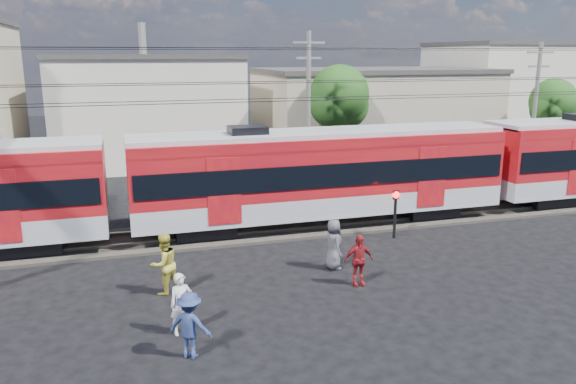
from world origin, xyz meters
The scene contains 18 objects.
ground centered at (0.00, 0.00, 0.00)m, with size 120.00×120.00×0.00m, color black.
track_bed centered at (0.00, 8.00, 0.06)m, with size 70.00×3.40×0.12m, color #2D2823.
rail_near centered at (0.00, 7.25, 0.18)m, with size 70.00×0.12×0.12m, color #59544C.
rail_far centered at (0.00, 8.75, 0.18)m, with size 70.00×0.12×0.12m, color #59544C.
commuter_train centered at (4.43, 8.00, 2.40)m, with size 50.30×3.08×4.17m.
building_midwest centered at (-2.00, 27.00, 3.66)m, with size 12.24×12.24×7.30m.
building_mideast centered at (14.00, 24.00, 3.16)m, with size 16.32×10.20×6.30m.
building_east centered at (28.00, 28.00, 4.16)m, with size 10.20×10.20×8.30m.
utility_pole_mid centered at (6.00, 15.00, 4.53)m, with size 1.80×0.24×8.50m.
utility_pole_east centered at (20.00, 14.00, 4.28)m, with size 1.80×0.24×8.00m.
tree_near centered at (9.19, 18.09, 4.66)m, with size 3.82×3.64×6.72m.
tree_far centered at (24.19, 17.09, 3.99)m, with size 3.36×3.12×5.76m.
pedestrian_a centered at (-2.68, -0.13, 0.85)m, with size 0.62×0.41×1.70m, color silver.
pedestrian_b centered at (-2.90, 2.66, 0.97)m, with size 0.95×0.74×1.95m, color gold.
pedestrian_c centered at (-2.62, -1.40, 0.85)m, with size 1.10×0.63×1.70m, color navy.
pedestrian_d centered at (3.14, 1.51, 0.85)m, with size 1.00×0.42×1.71m, color maroon.
pedestrian_e centered at (2.89, 3.09, 0.89)m, with size 0.87×0.57×1.78m, color #49494E.
crossing_signal centered at (6.50, 5.52, 1.39)m, with size 0.29×0.29×2.00m.
Camera 1 is at (-3.94, -14.09, 7.29)m, focal length 35.00 mm.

